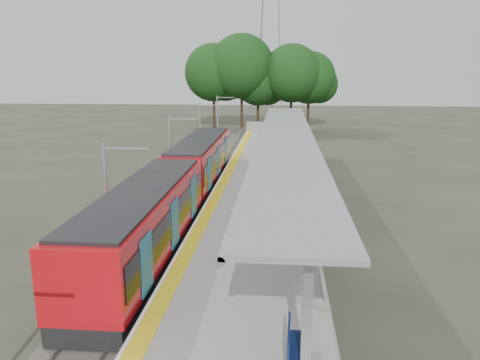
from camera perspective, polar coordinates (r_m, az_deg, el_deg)
name	(u,v)px	position (r m, az deg, el deg)	size (l,w,h in m)	color
trackbed	(199,188)	(33.80, -4.96, -1.00)	(3.00, 70.00, 0.24)	#59544C
platform	(262,184)	(33.23, 2.69, -0.54)	(6.00, 50.00, 1.00)	gray
tactile_strip	(226,177)	(33.30, -1.69, 0.41)	(0.60, 50.00, 0.02)	gold
end_fence	(271,127)	(57.60, 3.78, 6.52)	(6.00, 0.10, 1.20)	#9EA0A5
train	(179,184)	(27.14, -7.41, -0.46)	(2.74, 27.60, 3.62)	black
canopy	(286,141)	(28.73, 5.65, 4.72)	(3.27, 38.00, 3.66)	#9EA0A5
pylon	(271,6)	(85.89, 3.75, 20.44)	(8.00, 4.00, 38.00)	#9EA0A5
tree_cluster	(259,73)	(66.62, 2.34, 12.92)	(21.11, 9.85, 13.24)	#382316
catenary_masts	(172,152)	(32.60, -8.34, 3.39)	(2.08, 48.16, 5.40)	#9EA0A5
bench_near	(293,344)	(12.96, 6.48, -19.21)	(0.52, 1.56, 1.05)	#102151
bench_mid	(294,169)	(33.91, 6.55, 1.38)	(0.79, 1.41, 0.92)	#102151
bench_far	(292,145)	(44.45, 6.33, 4.26)	(0.66, 1.41, 0.93)	#102151
info_pillar_near	(264,220)	(21.52, 2.90, -4.89)	(0.40, 0.40, 1.76)	beige
info_pillar_far	(283,161)	(35.05, 5.24, 2.29)	(0.40, 0.40, 1.78)	beige
litter_bin	(287,183)	(29.62, 5.77, -0.33)	(0.49, 0.49, 1.01)	#9EA0A5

